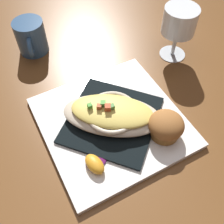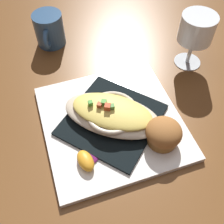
{
  "view_description": "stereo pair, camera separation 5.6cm",
  "coord_description": "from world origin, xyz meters",
  "px_view_note": "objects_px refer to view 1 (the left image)",
  "views": [
    {
      "loc": [
        -0.31,
        0.11,
        0.49
      ],
      "look_at": [
        0.0,
        0.0,
        0.04
      ],
      "focal_mm": 43.17,
      "sensor_mm": 36.0,
      "label": 1
    },
    {
      "loc": [
        -0.33,
        0.06,
        0.49
      ],
      "look_at": [
        0.0,
        0.0,
        0.04
      ],
      "focal_mm": 43.17,
      "sensor_mm": 36.0,
      "label": 2
    }
  ],
  "objects_px": {
    "square_plate": "(112,122)",
    "orange_garnish": "(95,163)",
    "coffee_mug": "(31,39)",
    "stemmed_glass": "(179,23)",
    "muffin": "(166,126)",
    "gratin_dish": "(112,113)"
  },
  "relations": [
    {
      "from": "square_plate",
      "to": "muffin",
      "type": "bearing_deg",
      "value": -126.73
    },
    {
      "from": "gratin_dish",
      "to": "muffin",
      "type": "xyz_separation_m",
      "value": [
        -0.07,
        -0.09,
        0.0
      ]
    },
    {
      "from": "gratin_dish",
      "to": "orange_garnish",
      "type": "height_order",
      "value": "gratin_dish"
    },
    {
      "from": "orange_garnish",
      "to": "stemmed_glass",
      "type": "xyz_separation_m",
      "value": [
        0.25,
        -0.3,
        0.08
      ]
    },
    {
      "from": "stemmed_glass",
      "to": "coffee_mug",
      "type": "bearing_deg",
      "value": 67.7
    },
    {
      "from": "orange_garnish",
      "to": "muffin",
      "type": "bearing_deg",
      "value": -82.69
    },
    {
      "from": "square_plate",
      "to": "orange_garnish",
      "type": "distance_m",
      "value": 0.11
    },
    {
      "from": "coffee_mug",
      "to": "stemmed_glass",
      "type": "height_order",
      "value": "stemmed_glass"
    },
    {
      "from": "orange_garnish",
      "to": "coffee_mug",
      "type": "relative_size",
      "value": 0.6
    },
    {
      "from": "square_plate",
      "to": "coffee_mug",
      "type": "distance_m",
      "value": 0.32
    },
    {
      "from": "square_plate",
      "to": "orange_garnish",
      "type": "bearing_deg",
      "value": 143.12
    },
    {
      "from": "gratin_dish",
      "to": "coffee_mug",
      "type": "xyz_separation_m",
      "value": [
        0.3,
        0.12,
        0.0
      ]
    },
    {
      "from": "square_plate",
      "to": "gratin_dish",
      "type": "distance_m",
      "value": 0.03
    },
    {
      "from": "square_plate",
      "to": "muffin",
      "type": "distance_m",
      "value": 0.12
    },
    {
      "from": "stemmed_glass",
      "to": "square_plate",
      "type": "bearing_deg",
      "value": 124.55
    },
    {
      "from": "gratin_dish",
      "to": "orange_garnish",
      "type": "distance_m",
      "value": 0.11
    },
    {
      "from": "coffee_mug",
      "to": "stemmed_glass",
      "type": "xyz_separation_m",
      "value": [
        -0.14,
        -0.35,
        0.06
      ]
    },
    {
      "from": "muffin",
      "to": "stemmed_glass",
      "type": "xyz_separation_m",
      "value": [
        0.23,
        -0.14,
        0.06
      ]
    },
    {
      "from": "gratin_dish",
      "to": "orange_garnish",
      "type": "relative_size",
      "value": 3.59
    },
    {
      "from": "square_plate",
      "to": "coffee_mug",
      "type": "height_order",
      "value": "coffee_mug"
    },
    {
      "from": "muffin",
      "to": "orange_garnish",
      "type": "distance_m",
      "value": 0.16
    },
    {
      "from": "muffin",
      "to": "coffee_mug",
      "type": "xyz_separation_m",
      "value": [
        0.37,
        0.21,
        0.0
      ]
    }
  ]
}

